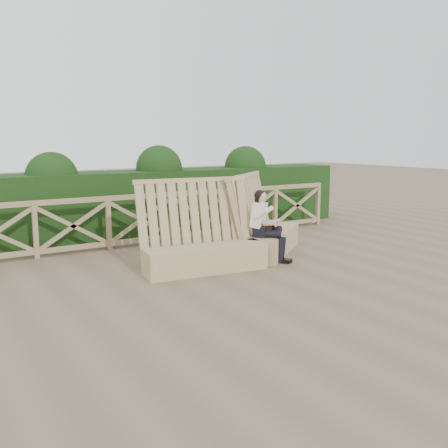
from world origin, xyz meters
TOP-DOWN VIEW (x-y plane):
  - ground at (0.00, 0.00)m, footprint 60.00×60.00m
  - bench at (0.99, 1.25)m, footprint 3.93×1.95m
  - woman at (1.41, 1.03)m, footprint 0.65×0.78m
  - guardrail at (0.00, 3.50)m, footprint 10.10×0.09m
  - hedge at (0.00, 4.70)m, footprint 12.00×1.20m

SIDE VIEW (x-z plane):
  - ground at x=0.00m, z-range 0.00..0.00m
  - bench at x=0.99m, z-range -0.40..1.19m
  - guardrail at x=0.00m, z-range 0.00..1.10m
  - woman at x=1.41m, z-range 0.06..1.38m
  - hedge at x=0.00m, z-range 0.00..1.50m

